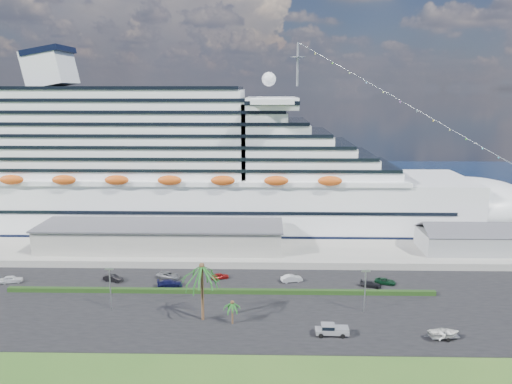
{
  "coord_description": "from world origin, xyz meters",
  "views": [
    {
      "loc": [
        1.52,
        -79.97,
        41.27
      ],
      "look_at": [
        -0.9,
        30.0,
        18.52
      ],
      "focal_mm": 35.0,
      "sensor_mm": 36.0,
      "label": 1
    }
  ],
  "objects_px": {
    "boat_trailer": "(444,333)",
    "pickup_truck": "(331,329)",
    "cruise_ship": "(188,174)",
    "parked_car_3": "(170,283)"
  },
  "relations": [
    {
      "from": "boat_trailer",
      "to": "pickup_truck",
      "type": "bearing_deg",
      "value": 177.18
    },
    {
      "from": "cruise_ship",
      "to": "parked_car_3",
      "type": "distance_m",
      "value": 47.6
    },
    {
      "from": "parked_car_3",
      "to": "pickup_truck",
      "type": "relative_size",
      "value": 0.92
    },
    {
      "from": "parked_car_3",
      "to": "pickup_truck",
      "type": "xyz_separation_m",
      "value": [
        31.57,
        -20.65,
        0.33
      ]
    },
    {
      "from": "cruise_ship",
      "to": "pickup_truck",
      "type": "distance_m",
      "value": 75.46
    },
    {
      "from": "cruise_ship",
      "to": "boat_trailer",
      "type": "bearing_deg",
      "value": -51.47
    },
    {
      "from": "pickup_truck",
      "to": "boat_trailer",
      "type": "relative_size",
      "value": 0.92
    },
    {
      "from": "pickup_truck",
      "to": "boat_trailer",
      "type": "height_order",
      "value": "pickup_truck"
    },
    {
      "from": "cruise_ship",
      "to": "parked_car_3",
      "type": "height_order",
      "value": "cruise_ship"
    },
    {
      "from": "pickup_truck",
      "to": "parked_car_3",
      "type": "bearing_deg",
      "value": 146.81
    }
  ]
}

